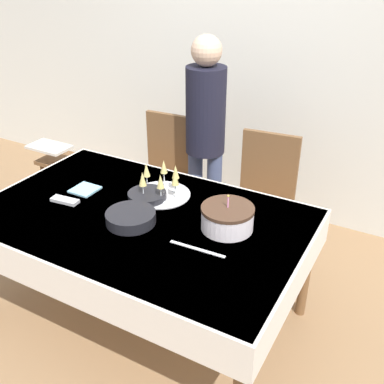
# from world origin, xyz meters

# --- Properties ---
(ground_plane) EXTENTS (12.00, 12.00, 0.00)m
(ground_plane) POSITION_xyz_m (0.00, 0.00, 0.00)
(ground_plane) COLOR #93704C
(wall_back) EXTENTS (8.00, 0.05, 2.70)m
(wall_back) POSITION_xyz_m (0.00, 1.69, 1.35)
(wall_back) COLOR silver
(wall_back) RESTS_ON ground_plane
(dining_table) EXTENTS (1.84, 1.16, 0.75)m
(dining_table) POSITION_xyz_m (0.00, 0.00, 0.65)
(dining_table) COLOR silver
(dining_table) RESTS_ON ground_plane
(dining_chair_far_left) EXTENTS (0.44, 0.44, 0.97)m
(dining_chair_far_left) POSITION_xyz_m (-0.41, 0.90, 0.54)
(dining_chair_far_left) COLOR brown
(dining_chair_far_left) RESTS_ON ground_plane
(dining_chair_far_right) EXTENTS (0.46, 0.46, 0.97)m
(dining_chair_far_right) POSITION_xyz_m (0.40, 0.90, 0.54)
(dining_chair_far_right) COLOR brown
(dining_chair_far_right) RESTS_ON ground_plane
(birthday_cake) EXTENTS (0.28, 0.28, 0.20)m
(birthday_cake) POSITION_xyz_m (0.48, 0.11, 0.82)
(birthday_cake) COLOR white
(birthday_cake) RESTS_ON dining_table
(champagne_tray) EXTENTS (0.35, 0.35, 0.18)m
(champagne_tray) POSITION_xyz_m (-0.02, 0.26, 0.83)
(champagne_tray) COLOR silver
(champagne_tray) RESTS_ON dining_table
(plate_stack_main) EXTENTS (0.27, 0.27, 0.06)m
(plate_stack_main) POSITION_xyz_m (-0.00, -0.09, 0.78)
(plate_stack_main) COLOR black
(plate_stack_main) RESTS_ON dining_table
(plate_stack_dessert) EXTENTS (0.23, 0.23, 0.04)m
(plate_stack_dessert) POSITION_xyz_m (-0.07, 0.17, 0.77)
(plate_stack_dessert) COLOR black
(plate_stack_dessert) RESTS_ON dining_table
(cake_knife) EXTENTS (0.30, 0.03, 0.00)m
(cake_knife) POSITION_xyz_m (0.43, -0.13, 0.75)
(cake_knife) COLOR silver
(cake_knife) RESTS_ON dining_table
(fork_pile) EXTENTS (0.18, 0.08, 0.02)m
(fork_pile) POSITION_xyz_m (-0.47, -0.09, 0.76)
(fork_pile) COLOR silver
(fork_pile) RESTS_ON dining_table
(napkin_pile) EXTENTS (0.15, 0.15, 0.01)m
(napkin_pile) POSITION_xyz_m (-0.46, 0.07, 0.76)
(napkin_pile) COLOR #8CC6E0
(napkin_pile) RESTS_ON dining_table
(person_standing) EXTENTS (0.28, 0.28, 1.58)m
(person_standing) POSITION_xyz_m (-0.09, 0.95, 0.95)
(person_standing) COLOR #3F4C72
(person_standing) RESTS_ON ground_plane
(high_chair) EXTENTS (0.33, 0.35, 0.71)m
(high_chair) POSITION_xyz_m (-1.26, 0.64, 0.48)
(high_chair) COLOR brown
(high_chair) RESTS_ON ground_plane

